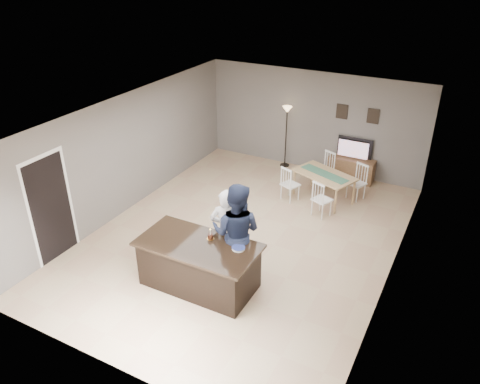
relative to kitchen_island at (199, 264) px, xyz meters
The scene contains 14 objects.
floor 1.86m from the kitchen_island, 90.00° to the left, with size 8.00×8.00×0.00m, color tan.
room_shell 2.18m from the kitchen_island, 90.00° to the left, with size 8.00×8.00×8.00m.
kitchen_island is the anchor object (origin of this frame).
tv_console 5.70m from the kitchen_island, 77.84° to the left, with size 1.20×0.40×0.60m, color brown.
television 5.78m from the kitchen_island, 77.99° to the left, with size 0.91×0.12×0.53m, color black.
tv_screen_glow 5.70m from the kitchen_island, 77.82° to the left, with size 0.78×0.78×0.00m, color orange.
picture_frames 6.03m from the kitchen_island, 78.74° to the left, with size 1.10×0.02×0.38m.
doorway 3.14m from the kitchen_island, behind, with size 0.00×2.10×2.65m.
woman 0.79m from the kitchen_island, 70.80° to the left, with size 0.63×0.41×1.72m, color silver.
man 0.88m from the kitchen_island, 49.76° to the left, with size 0.93×0.73×1.92m, color #1A2139.
birthday_cake 0.56m from the kitchen_island, 65.17° to the left, with size 0.13×0.13×0.20m.
plate_stack 0.86m from the kitchen_island, 15.13° to the left, with size 0.23×0.23×0.04m.
dining_table 4.29m from the kitchen_island, 77.80° to the left, with size 1.89×2.03×0.88m.
floor_lamp 5.70m from the kitchen_island, 96.97° to the left, with size 0.26×0.26×1.72m.
Camera 1 is at (3.82, -7.48, 5.51)m, focal length 35.00 mm.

